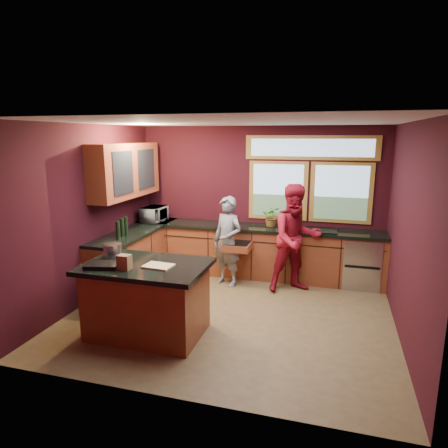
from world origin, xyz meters
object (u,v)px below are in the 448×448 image
at_px(island, 147,299).
at_px(stock_pot, 113,251).
at_px(cutting_board, 158,266).
at_px(person_red, 296,239).
at_px(person_grey, 227,241).

xyz_separation_m(island, stock_pot, (-0.55, 0.15, 0.56)).
bearing_deg(cutting_board, stock_pot, 165.07).
bearing_deg(person_red, person_grey, 153.17).
distance_m(person_red, stock_pot, 2.90).
distance_m(cutting_board, stock_pot, 0.78).
bearing_deg(cutting_board, island, 165.96).
bearing_deg(cutting_board, person_grey, 80.93).
bearing_deg(person_red, cutting_board, -153.89).
distance_m(person_grey, cutting_board, 2.07).
xyz_separation_m(island, person_red, (1.67, 2.02, 0.41)).
distance_m(person_grey, person_red, 1.15).
bearing_deg(island, stock_pot, 164.74).
distance_m(person_red, cutting_board, 2.54).
height_order(island, cutting_board, cutting_board).
height_order(person_grey, stock_pot, person_grey).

